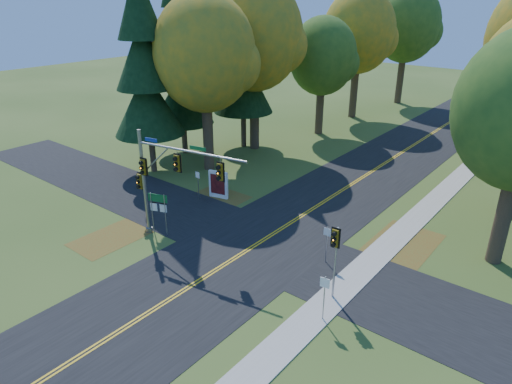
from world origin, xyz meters
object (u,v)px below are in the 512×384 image
Objects in this scene: info_kiosk at (218,185)px; east_signal_pole at (335,246)px; traffic_mast at (166,174)px; route_sign_cluster at (158,205)px.

east_signal_pole is at bearing -37.53° from info_kiosk.
traffic_mast is 10.78m from east_signal_pole.
traffic_mast is 1.81× the size of east_signal_pole.
route_sign_cluster is 1.34× the size of info_kiosk.
traffic_mast is at bearing -22.18° from route_sign_cluster.
route_sign_cluster is 6.43m from info_kiosk.
traffic_mast is 7.37m from info_kiosk.
traffic_mast reaches higher than east_signal_pole.
route_sign_cluster reaches higher than info_kiosk.
info_kiosk is (-12.63, 5.46, -2.00)m from east_signal_pole.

